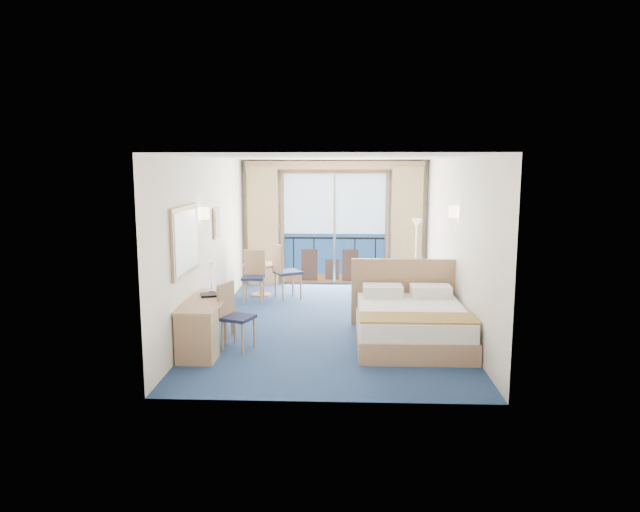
{
  "coord_description": "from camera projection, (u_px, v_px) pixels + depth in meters",
  "views": [
    {
      "loc": [
        0.2,
        -9.18,
        2.56
      ],
      "look_at": [
        -0.19,
        0.2,
        1.08
      ],
      "focal_mm": 32.0,
      "sensor_mm": 36.0,
      "label": 1
    }
  ],
  "objects": [
    {
      "name": "phone",
      "position": [
        434.0,
        282.0,
        9.46
      ],
      "size": [
        0.22,
        0.2,
        0.08
      ],
      "primitive_type": "cube",
      "rotation": [
        0.0,
        0.0,
        0.31
      ],
      "color": "silver",
      "rests_on": "nightstand"
    },
    {
      "name": "desk_chair",
      "position": [
        233.0,
        312.0,
        8.04
      ],
      "size": [
        0.53,
        0.52,
        0.94
      ],
      "rotation": [
        0.0,
        0.0,
        1.21
      ],
      "color": "#1B2040",
      "rests_on": "ground"
    },
    {
      "name": "table_chair_a",
      "position": [
        283.0,
        268.0,
        11.04
      ],
      "size": [
        0.64,
        0.63,
        1.08
      ],
      "rotation": [
        0.0,
        0.0,
        2.08
      ],
      "color": "#1B2040",
      "rests_on": "ground"
    },
    {
      "name": "table_chair_b",
      "position": [
        254.0,
        273.0,
        10.88
      ],
      "size": [
        0.42,
        0.43,
        0.97
      ],
      "rotation": [
        0.0,
        0.0,
        0.01
      ],
      "color": "#1B2040",
      "rests_on": "ground"
    },
    {
      "name": "floor",
      "position": [
        331.0,
        322.0,
        9.47
      ],
      "size": [
        6.5,
        6.5,
        0.0
      ],
      "primitive_type": "plane",
      "color": "navy",
      "rests_on": "ground"
    },
    {
      "name": "curtain_right",
      "position": [
        406.0,
        227.0,
        12.23
      ],
      "size": [
        0.65,
        0.22,
        2.55
      ],
      "primitive_type": "cube",
      "color": "tan",
      "rests_on": "room_walls"
    },
    {
      "name": "folder",
      "position": [
        212.0,
        295.0,
        8.25
      ],
      "size": [
        0.39,
        0.34,
        0.03
      ],
      "primitive_type": "cube",
      "rotation": [
        0.0,
        0.0,
        0.31
      ],
      "color": "black",
      "rests_on": "desk"
    },
    {
      "name": "desk",
      "position": [
        199.0,
        330.0,
        7.64
      ],
      "size": [
        0.52,
        1.5,
        0.7
      ],
      "color": "tan",
      "rests_on": "ground"
    },
    {
      "name": "bed",
      "position": [
        411.0,
        322.0,
        8.35
      ],
      "size": [
        1.72,
        2.05,
        1.08
      ],
      "color": "tan",
      "rests_on": "ground"
    },
    {
      "name": "wall_print",
      "position": [
        217.0,
        223.0,
        9.74
      ],
      "size": [
        0.04,
        0.42,
        0.52
      ],
      "color": "tan",
      "rests_on": "room_walls"
    },
    {
      "name": "mirror",
      "position": [
        186.0,
        240.0,
        7.83
      ],
      "size": [
        0.05,
        1.25,
        0.95
      ],
      "color": "tan",
      "rests_on": "room_walls"
    },
    {
      "name": "pelmet",
      "position": [
        335.0,
        165.0,
        12.12
      ],
      "size": [
        3.8,
        0.25,
        0.18
      ],
      "primitive_type": "cube",
      "color": "tan",
      "rests_on": "room_walls"
    },
    {
      "name": "floor_lamp",
      "position": [
        416.0,
        237.0,
        11.44
      ],
      "size": [
        0.21,
        0.21,
        1.52
      ],
      "color": "silver",
      "rests_on": "ground"
    },
    {
      "name": "nightstand",
      "position": [
        436.0,
        302.0,
        9.53
      ],
      "size": [
        0.47,
        0.44,
        0.61
      ],
      "primitive_type": "cube",
      "color": "#9C7E52",
      "rests_on": "ground"
    },
    {
      "name": "desk_lamp",
      "position": [
        211.0,
        270.0,
        8.38
      ],
      "size": [
        0.12,
        0.12,
        0.45
      ],
      "color": "silver",
      "rests_on": "desk"
    },
    {
      "name": "sconce_left",
      "position": [
        203.0,
        213.0,
        8.67
      ],
      "size": [
        0.18,
        0.18,
        0.18
      ],
      "primitive_type": "cylinder",
      "color": "#FFE1B2",
      "rests_on": "room_walls"
    },
    {
      "name": "sconce_right",
      "position": [
        454.0,
        212.0,
        8.95
      ],
      "size": [
        0.18,
        0.18,
        0.18
      ],
      "primitive_type": "cylinder",
      "color": "#FFE1B2",
      "rests_on": "room_walls"
    },
    {
      "name": "round_table",
      "position": [
        261.0,
        271.0,
        11.36
      ],
      "size": [
        0.71,
        0.71,
        0.64
      ],
      "color": "tan",
      "rests_on": "ground"
    },
    {
      "name": "curtain_left",
      "position": [
        263.0,
        226.0,
        12.36
      ],
      "size": [
        0.65,
        0.22,
        2.55
      ],
      "primitive_type": "cube",
      "color": "tan",
      "rests_on": "room_walls"
    },
    {
      "name": "room_walls",
      "position": [
        331.0,
        215.0,
        9.19
      ],
      "size": [
        4.04,
        6.54,
        2.72
      ],
      "color": "silver",
      "rests_on": "ground"
    },
    {
      "name": "armchair",
      "position": [
        419.0,
        284.0,
        10.78
      ],
      "size": [
        0.92,
        0.94,
        0.7
      ],
      "primitive_type": "imported",
      "rotation": [
        0.0,
        0.0,
        3.42
      ],
      "color": "#4F5660",
      "rests_on": "ground"
    },
    {
      "name": "balcony_door",
      "position": [
        334.0,
        232.0,
        12.46
      ],
      "size": [
        2.36,
        0.03,
        2.52
      ],
      "color": "navy",
      "rests_on": "room_walls"
    }
  ]
}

